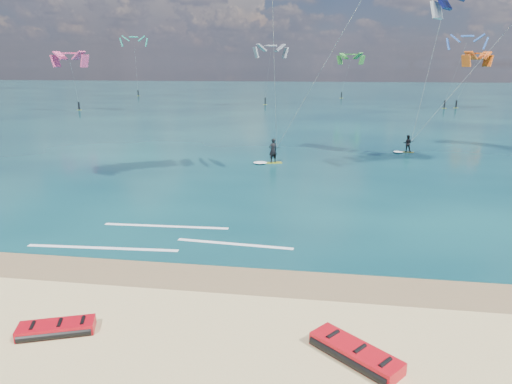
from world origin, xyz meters
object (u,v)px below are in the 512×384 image
packed_kite_left (57,333)px  kitesurfer_main (301,33)px  kitesurfer_far (446,65)px  packed_kite_mid (355,359)px

packed_kite_left → kitesurfer_main: (6.05, 20.69, 9.83)m
kitesurfer_main → kitesurfer_far: 14.71m
packed_kite_left → packed_kite_mid: bearing=-19.9°
packed_kite_left → kitesurfer_far: (17.53, 29.65, 7.76)m
packed_kite_left → packed_kite_mid: packed_kite_mid is taller
packed_kite_mid → kitesurfer_main: (-2.80, 20.65, 9.83)m
kitesurfer_main → kitesurfer_far: kitesurfer_main is taller
packed_kite_mid → kitesurfer_far: kitesurfer_far is taller
packed_kite_mid → kitesurfer_main: size_ratio=0.15×
packed_kite_left → kitesurfer_main: 23.69m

